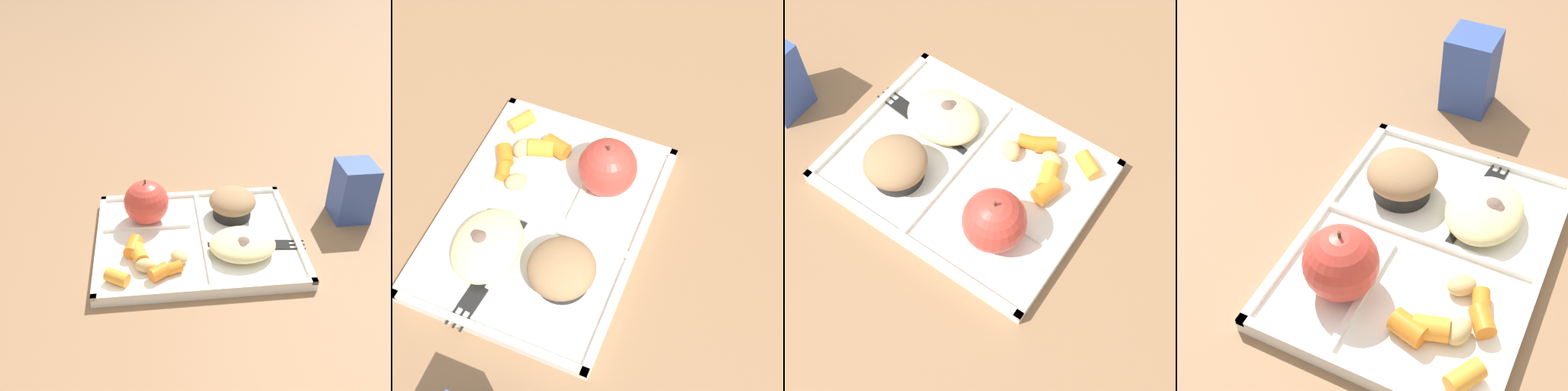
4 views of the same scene
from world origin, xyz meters
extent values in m
plane|color=#846042|center=(0.00, 0.00, 0.00)|extent=(6.00, 6.00, 0.00)
cube|color=white|center=(0.00, 0.00, 0.01)|extent=(0.35, 0.27, 0.01)
cube|color=white|center=(0.00, -0.13, 0.02)|extent=(0.35, 0.01, 0.01)
cube|color=white|center=(0.00, 0.13, 0.02)|extent=(0.35, 0.01, 0.01)
cube|color=white|center=(-0.17, 0.00, 0.02)|extent=(0.01, 0.27, 0.01)
cube|color=white|center=(0.17, 0.00, 0.02)|extent=(0.01, 0.27, 0.01)
cube|color=white|center=(0.01, 0.00, 0.02)|extent=(0.01, 0.25, 0.01)
cube|color=white|center=(-0.09, 0.03, 0.02)|extent=(0.16, 0.01, 0.01)
sphere|color=#C63D33|center=(-0.09, 0.06, 0.05)|extent=(0.08, 0.08, 0.08)
cylinder|color=#4C381E|center=(-0.09, 0.06, 0.10)|extent=(0.00, 0.00, 0.01)
cylinder|color=black|center=(0.07, 0.06, 0.03)|extent=(0.07, 0.07, 0.02)
ellipsoid|color=#93704C|center=(0.07, 0.06, 0.05)|extent=(0.09, 0.09, 0.04)
cylinder|color=orange|center=(-0.05, -0.08, 0.02)|extent=(0.03, 0.03, 0.02)
cylinder|color=orange|center=(-0.10, -0.05, 0.03)|extent=(0.03, 0.04, 0.03)
cylinder|color=orange|center=(-0.07, -0.09, 0.03)|extent=(0.04, 0.04, 0.02)
cylinder|color=orange|center=(-0.14, -0.10, 0.02)|extent=(0.04, 0.04, 0.02)
cylinder|color=orange|center=(-0.11, -0.03, 0.03)|extent=(0.03, 0.04, 0.03)
ellipsoid|color=tan|center=(-0.09, -0.08, 0.02)|extent=(0.04, 0.03, 0.02)
ellipsoid|color=tan|center=(-0.04, -0.06, 0.02)|extent=(0.04, 0.04, 0.02)
ellipsoid|color=beige|center=(0.07, -0.05, 0.03)|extent=(0.11, 0.09, 0.03)
sphere|color=brown|center=(0.05, -0.03, 0.03)|extent=(0.03, 0.03, 0.03)
sphere|color=brown|center=(0.07, -0.06, 0.03)|extent=(0.03, 0.03, 0.03)
sphere|color=brown|center=(0.07, -0.06, 0.03)|extent=(0.04, 0.04, 0.04)
cube|color=black|center=(0.07, -0.03, 0.01)|extent=(0.11, 0.02, 0.00)
cube|color=black|center=(0.14, -0.04, 0.01)|extent=(0.04, 0.03, 0.00)
cylinder|color=black|center=(0.17, -0.05, 0.01)|extent=(0.03, 0.01, 0.00)
cylinder|color=black|center=(0.17, -0.04, 0.01)|extent=(0.03, 0.01, 0.00)
cylinder|color=black|center=(0.17, -0.03, 0.01)|extent=(0.03, 0.01, 0.00)
camera|label=1|loc=(-0.07, -0.63, 0.54)|focal=42.60mm
camera|label=2|loc=(0.35, 0.21, 0.71)|focal=54.29mm
camera|label=3|loc=(-0.25, 0.32, 0.66)|focal=50.42mm
camera|label=4|loc=(-0.43, -0.14, 0.56)|focal=56.95mm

